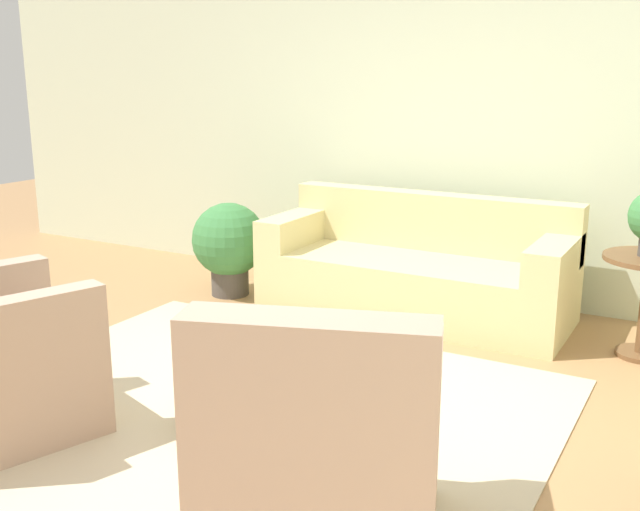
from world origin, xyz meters
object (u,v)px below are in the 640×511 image
Objects in this scene: armchair_right at (323,460)px; ottoman_table at (256,370)px; couch at (416,272)px; potted_plant_floor at (229,243)px.

ottoman_table is (-0.82, 0.78, -0.10)m from armchair_right.
couch is 2.07× the size of armchair_right.
ottoman_table is at bearing -90.84° from couch.
couch reaches higher than ottoman_table.
ottoman_table is 2.30m from potted_plant_floor.
potted_plant_floor is (-2.27, 2.55, 0.04)m from armchair_right.
armchair_right is at bearing -74.50° from couch.
armchair_right reaches higher than couch.
armchair_right is 1.60× the size of ottoman_table.
potted_plant_floor reaches higher than ottoman_table.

